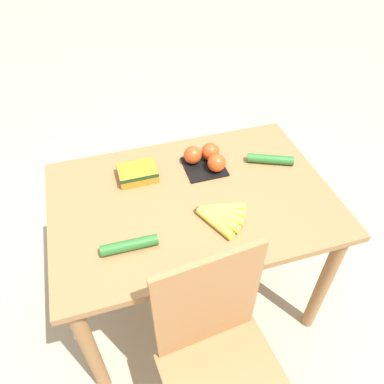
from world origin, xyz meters
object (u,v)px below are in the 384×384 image
Objects in this scene: carrot_bag at (137,172)px; chair at (220,361)px; banana_bunch at (219,215)px; cucumber_near at (129,245)px; cucumber_far at (270,159)px; tomato_pack at (206,158)px.

chair is at bearing 98.97° from carrot_bag.
chair is at bearing 71.94° from banana_bunch.
carrot_bag is at bearing -105.42° from cucumber_near.
carrot_bag is 0.80× the size of cucumber_far.
tomato_pack is (-0.19, -0.76, 0.31)m from chair.
tomato_pack is (-0.05, -0.33, 0.03)m from banana_bunch.
cucumber_far is at bearing -156.87° from cucumber_near.
banana_bunch is (-0.14, -0.43, 0.28)m from chair.
carrot_bag is 0.79× the size of cucumber_near.
tomato_pack is 0.84× the size of cucumber_near.
carrot_bag is at bearing 93.49° from chair.
tomato_pack is 0.56m from cucumber_near.
chair is 5.36× the size of tomato_pack.
carrot_bag reaches higher than cucumber_far.
chair is at bearing 75.58° from tomato_pack.
tomato_pack is at bearing 70.11° from chair.
tomato_pack is at bearing -99.41° from banana_bunch.
chair is 0.53m from cucumber_near.
banana_bunch is at bearing 66.47° from chair.
chair is 0.84m from tomato_pack.
chair is 4.56× the size of cucumber_far.
banana_bunch is 0.37m from cucumber_near.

